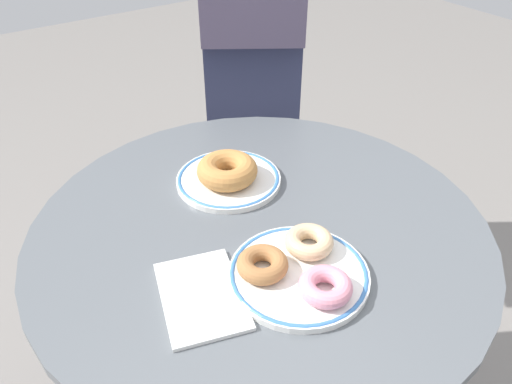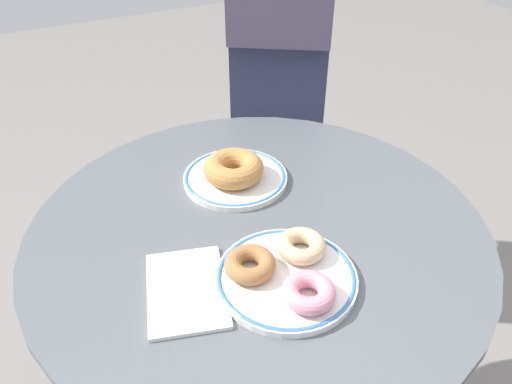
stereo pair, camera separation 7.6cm
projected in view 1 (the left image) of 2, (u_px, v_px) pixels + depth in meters
cafe_table at (259, 309)px, 0.88m from camera, size 0.70×0.70×0.72m
plate_left at (229, 179)px, 0.85m from camera, size 0.18×0.18×0.01m
plate_right at (299, 274)px, 0.67m from camera, size 0.19×0.19×0.01m
donut_old_fashioned at (227, 170)px, 0.83m from camera, size 0.14×0.14×0.04m
donut_pink_frosted at (325, 287)px, 0.63m from camera, size 0.09×0.09×0.02m
donut_glazed at (309, 242)px, 0.70m from camera, size 0.10×0.10×0.02m
donut_cinnamon at (262, 264)px, 0.66m from camera, size 0.08×0.08×0.02m
paper_napkin at (201, 295)px, 0.64m from camera, size 0.17×0.14×0.01m
person_figure at (251, 22)px, 1.23m from camera, size 0.47×0.41×1.66m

